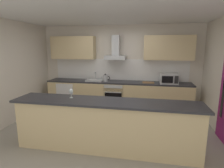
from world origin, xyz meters
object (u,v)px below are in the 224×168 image
refrigerator (69,94)px  microwave (169,78)px  sink (95,80)px  range_hood (116,52)px  wine_glass (71,92)px  oven (115,95)px  chopping_board (148,83)px  kettle (105,78)px

refrigerator → microwave: bearing=-0.5°
refrigerator → sink: bearing=0.9°
range_hood → wine_glass: (-0.48, -2.32, -0.70)m
sink → range_hood: (0.64, 0.12, 0.86)m
oven → microwave: size_ratio=1.60×
sink → wine_glass: size_ratio=2.81×
chopping_board → refrigerator: bearing=179.5°
wine_glass → sink: bearing=94.2°
kettle → wine_glass: (-0.19, -2.15, 0.08)m
chopping_board → kettle: bearing=-179.6°
range_hood → wine_glass: range_hood is taller
sink → range_hood: bearing=10.5°
microwave → kettle: size_ratio=1.73×
range_hood → wine_glass: bearing=-101.6°
refrigerator → microwave: (3.11, -0.03, 0.62)m
sink → oven: bearing=-1.0°
chopping_board → microwave: bearing=-0.4°
microwave → chopping_board: 0.59m
refrigerator → microwave: microwave is taller
kettle → chopping_board: bearing=0.4°
microwave → sink: 2.22m
oven → chopping_board: size_ratio=2.35×
sink → kettle: 0.36m
sink → microwave: bearing=-1.0°
oven → range_hood: (-0.00, 0.13, 1.33)m
microwave → wine_glass: 2.98m
chopping_board → wine_glass: bearing=-124.3°
oven → wine_glass: 2.33m
refrigerator → kettle: 1.37m
refrigerator → sink: size_ratio=1.70×
oven → kettle: kettle is taller
refrigerator → chopping_board: bearing=-0.5°
kettle → sink: bearing=172.7°
microwave → sink: bearing=179.0°
oven → wine_glass: bearing=-102.3°
range_hood → wine_glass: size_ratio=4.05×
range_hood → chopping_board: (1.00, -0.15, -0.88)m
kettle → range_hood: (0.29, 0.16, 0.78)m
kettle → oven: bearing=6.7°
oven → microwave: microwave is taller
kettle → refrigerator: bearing=178.6°
refrigerator → kettle: (1.24, -0.03, 0.58)m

